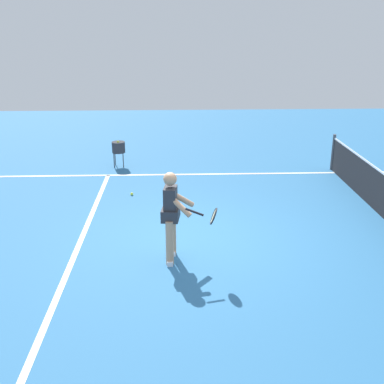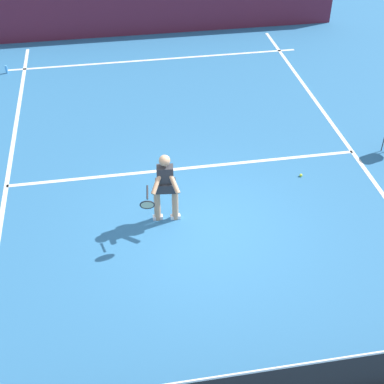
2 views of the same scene
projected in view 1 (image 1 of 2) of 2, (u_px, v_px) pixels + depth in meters
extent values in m
plane|color=teal|center=(193.00, 241.00, 8.72)|extent=(27.48, 27.48, 0.00)
cube|color=white|center=(80.00, 243.00, 8.65)|extent=(8.06, 0.10, 0.01)
cube|color=white|center=(187.00, 174.00, 12.51)|extent=(0.10, 19.14, 0.01)
cylinder|color=#4C4C51|center=(333.00, 152.00, 12.77)|extent=(0.08, 0.08, 0.98)
cylinder|color=tan|center=(172.00, 234.00, 8.09)|extent=(0.13, 0.13, 0.78)
cylinder|color=tan|center=(170.00, 243.00, 7.76)|extent=(0.13, 0.13, 0.78)
cube|color=white|center=(173.00, 252.00, 8.21)|extent=(0.20, 0.10, 0.08)
cube|color=white|center=(170.00, 262.00, 7.88)|extent=(0.20, 0.10, 0.08)
cube|color=#2D2D33|center=(170.00, 202.00, 7.71)|extent=(0.34, 0.24, 0.52)
cube|color=#2D2D33|center=(171.00, 214.00, 7.77)|extent=(0.43, 0.33, 0.20)
sphere|color=tan|center=(170.00, 179.00, 7.57)|extent=(0.22, 0.22, 0.22)
cylinder|color=tan|center=(181.00, 198.00, 7.83)|extent=(0.23, 0.48, 0.37)
cylinder|color=tan|center=(179.00, 205.00, 7.55)|extent=(0.33, 0.45, 0.37)
cylinder|color=black|center=(194.00, 212.00, 7.36)|extent=(0.07, 0.30, 0.14)
torus|color=black|center=(214.00, 216.00, 7.36)|extent=(0.30, 0.15, 0.28)
cylinder|color=beige|center=(214.00, 216.00, 7.36)|extent=(0.25, 0.12, 0.23)
sphere|color=#D1E533|center=(132.00, 194.00, 11.00)|extent=(0.07, 0.07, 0.07)
cylinder|color=#333338|center=(119.00, 147.00, 13.03)|extent=(0.36, 0.36, 0.30)
cylinder|color=#333338|center=(123.00, 161.00, 13.03)|extent=(0.02, 0.02, 0.40)
cylinder|color=#333338|center=(115.00, 158.00, 13.26)|extent=(0.02, 0.02, 0.40)
cylinder|color=#333338|center=(114.00, 161.00, 13.02)|extent=(0.02, 0.02, 0.40)
sphere|color=#D1E533|center=(118.00, 142.00, 12.93)|extent=(0.07, 0.07, 0.07)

